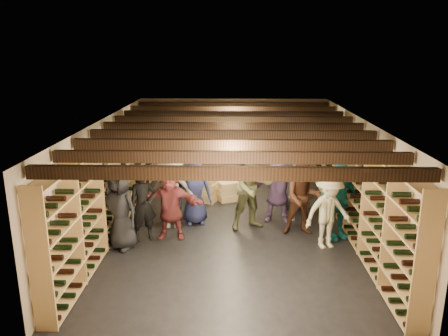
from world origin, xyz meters
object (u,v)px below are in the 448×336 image
Objects in this scene: crate_stack_left at (206,189)px; person_11 at (278,188)px; person_12 at (292,174)px; person_4 at (338,200)px; crate_loose at (294,203)px; person_10 at (183,180)px; crate_stack_right at (228,191)px; person_9 at (171,191)px; person_6 at (195,192)px; person_3 at (328,212)px; person_5 at (170,203)px; person_8 at (303,197)px; person_1 at (143,205)px; person_7 at (302,185)px; person_2 at (252,187)px; person_0 at (120,210)px.

person_11 reaches higher than crate_stack_left.
person_4 is at bearing -65.70° from person_12.
crate_loose is 0.28× the size of person_10.
crate_stack_right is 2.20m from person_9.
person_6 is 2.53m from person_12.
person_3 is 2.28m from person_12.
crate_stack_left is at bearing 72.91° from person_10.
person_12 reaches higher than person_9.
person_5 is 0.91m from person_6.
person_9 reaches higher than person_6.
person_8 is 1.59m from person_12.
person_5 is 0.88× the size of person_10.
person_4 is at bearing -11.77° from person_9.
person_3 is at bearing -28.45° from person_1.
crate_loose is at bearing 38.41° from person_5.
person_5 is 0.92× the size of person_7.
crate_stack_right is 1.97m from person_2.
crate_stack_right is 0.37× the size of person_0.
person_9 reaches higher than person_7.
person_1 reaches higher than crate_stack_left.
person_2 is 1.81m from person_4.
crate_loose is 2.89m from person_10.
person_3 reaches higher than crate_loose.
person_12 is at bearing 67.97° from person_11.
person_1 is at bearing -148.59° from crate_loose.
person_1 is (-1.69, -2.42, 0.50)m from crate_stack_right.
person_10 reaches higher than person_11.
person_9 is at bearing -111.18° from crate_stack_left.
person_5 is at bearing -12.72° from person_1.
person_1 is at bearing -130.04° from person_9.
crate_loose is 4.00m from person_1.
crate_stack_right is 2.63m from person_5.
person_4 is at bearing -37.04° from person_2.
person_9 is at bearing -168.11° from person_7.
person_9 is 2.41m from person_11.
crate_loose is 1.98m from person_2.
crate_stack_left is at bearing 79.05° from person_5.
person_9 is (0.48, 0.67, 0.09)m from person_1.
person_8 reaches higher than person_11.
person_5 is (-1.71, -0.55, -0.18)m from person_2.
person_0 is at bearing -118.62° from crate_stack_left.
person_10 is at bearing -115.51° from crate_stack_left.
crate_stack_right is 3.54m from person_0.
person_7 is at bearing -79.25° from person_12.
crate_loose is 0.30× the size of person_7.
person_4 is (3.99, 0.20, 0.07)m from person_1.
person_1 is 0.92× the size of person_8.
person_8 is at bearing 9.42° from person_5.
person_12 is (-0.43, 2.24, 0.11)m from person_3.
person_8 reaches higher than crate_stack_left.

